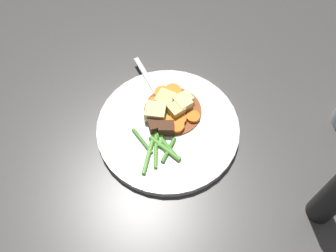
{
  "coord_description": "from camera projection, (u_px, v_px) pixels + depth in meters",
  "views": [
    {
      "loc": [
        -0.34,
        -0.09,
        0.61
      ],
      "look_at": [
        0.0,
        0.0,
        0.02
      ],
      "focal_mm": 39.53,
      "sensor_mm": 36.0,
      "label": 1
    }
  ],
  "objects": [
    {
      "name": "stew_sauce",
      "position": [
        170.0,
        110.0,
        0.7
      ],
      "size": [
        0.11,
        0.11,
        0.0
      ],
      "primitive_type": "cylinder",
      "color": "brown",
      "rests_on": "dinner_plate"
    },
    {
      "name": "potato_chunk_4",
      "position": [
        186.0,
        99.0,
        0.71
      ],
      "size": [
        0.03,
        0.03,
        0.02
      ],
      "primitive_type": "cube",
      "rotation": [
        0.0,
        0.0,
        2.4
      ],
      "color": "#EAD68C",
      "rests_on": "dinner_plate"
    },
    {
      "name": "dinner_plate",
      "position": [
        168.0,
        128.0,
        0.69
      ],
      "size": [
        0.27,
        0.27,
        0.02
      ],
      "primitive_type": "cylinder",
      "color": "white",
      "rests_on": "ground_plane"
    },
    {
      "name": "green_bean_2",
      "position": [
        166.0,
        145.0,
        0.66
      ],
      "size": [
        0.05,
        0.06,
        0.01
      ],
      "primitive_type": "cylinder",
      "rotation": [
        0.0,
        1.57,
        4.05
      ],
      "color": "#4C8E33",
      "rests_on": "dinner_plate"
    },
    {
      "name": "green_bean_3",
      "position": [
        164.0,
        128.0,
        0.68
      ],
      "size": [
        0.08,
        0.01,
        0.01
      ],
      "primitive_type": "cylinder",
      "rotation": [
        0.0,
        1.57,
        3.21
      ],
      "color": "#66AD42",
      "rests_on": "dinner_plate"
    },
    {
      "name": "green_bean_5",
      "position": [
        169.0,
        150.0,
        0.66
      ],
      "size": [
        0.05,
        0.02,
        0.01
      ],
      "primitive_type": "cylinder",
      "rotation": [
        0.0,
        1.57,
        2.97
      ],
      "color": "#4C8E33",
      "rests_on": "dinner_plate"
    },
    {
      "name": "potato_chunk_3",
      "position": [
        156.0,
        112.0,
        0.69
      ],
      "size": [
        0.04,
        0.04,
        0.03
      ],
      "primitive_type": "cube",
      "rotation": [
        0.0,
        0.0,
        3.27
      ],
      "color": "#EAD68C",
      "rests_on": "dinner_plate"
    },
    {
      "name": "pepper_mill",
      "position": [
        336.0,
        195.0,
        0.55
      ],
      "size": [
        0.04,
        0.04,
        0.16
      ],
      "primitive_type": "cylinder",
      "color": "black",
      "rests_on": "ground_plane"
    },
    {
      "name": "carrot_slice_4",
      "position": [
        178.0,
        98.0,
        0.71
      ],
      "size": [
        0.04,
        0.04,
        0.01
      ],
      "primitive_type": "cylinder",
      "rotation": [
        0.0,
        0.0,
        5.41
      ],
      "color": "orange",
      "rests_on": "dinner_plate"
    },
    {
      "name": "green_bean_4",
      "position": [
        148.0,
        155.0,
        0.65
      ],
      "size": [
        0.07,
        0.01,
        0.01
      ],
      "primitive_type": "cylinder",
      "rotation": [
        0.0,
        1.57,
        3.2
      ],
      "color": "#66AD42",
      "rests_on": "dinner_plate"
    },
    {
      "name": "meat_chunk_1",
      "position": [
        156.0,
        124.0,
        0.68
      ],
      "size": [
        0.04,
        0.04,
        0.02
      ],
      "primitive_type": "cube",
      "rotation": [
        0.0,
        0.0,
        3.67
      ],
      "color": "#4C2B19",
      "rests_on": "dinner_plate"
    },
    {
      "name": "carrot_slice_1",
      "position": [
        163.0,
        93.0,
        0.72
      ],
      "size": [
        0.04,
        0.04,
        0.01
      ],
      "primitive_type": "cylinder",
      "rotation": [
        0.0,
        0.0,
        2.68
      ],
      "color": "orange",
      "rests_on": "dinner_plate"
    },
    {
      "name": "potato_chunk_1",
      "position": [
        176.0,
        111.0,
        0.69
      ],
      "size": [
        0.04,
        0.04,
        0.03
      ],
      "primitive_type": "cube",
      "rotation": [
        0.0,
        0.0,
        2.45
      ],
      "color": "#E5CC7A",
      "rests_on": "dinner_plate"
    },
    {
      "name": "green_bean_6",
      "position": [
        165.0,
        148.0,
        0.66
      ],
      "size": [
        0.04,
        0.07,
        0.01
      ],
      "primitive_type": "cylinder",
      "rotation": [
        0.0,
        1.57,
        4.27
      ],
      "color": "#599E38",
      "rests_on": "dinner_plate"
    },
    {
      "name": "green_bean_0",
      "position": [
        142.0,
        141.0,
        0.67
      ],
      "size": [
        0.04,
        0.05,
        0.01
      ],
      "primitive_type": "cylinder",
      "rotation": [
        0.0,
        1.57,
        4.04
      ],
      "color": "#4C8E33",
      "rests_on": "dinner_plate"
    },
    {
      "name": "carrot_slice_3",
      "position": [
        167.0,
        122.0,
        0.69
      ],
      "size": [
        0.03,
        0.03,
        0.01
      ],
      "primitive_type": "cylinder",
      "rotation": [
        0.0,
        0.0,
        3.47
      ],
      "color": "orange",
      "rests_on": "dinner_plate"
    },
    {
      "name": "carrot_slice_5",
      "position": [
        178.0,
        119.0,
        0.69
      ],
      "size": [
        0.04,
        0.04,
        0.01
      ],
      "primitive_type": "cylinder",
      "rotation": [
        0.0,
        0.0,
        2.52
      ],
      "color": "orange",
      "rests_on": "dinner_plate"
    },
    {
      "name": "carrot_slice_7",
      "position": [
        177.0,
        125.0,
        0.68
      ],
      "size": [
        0.04,
        0.04,
        0.01
      ],
      "primitive_type": "cylinder",
      "rotation": [
        0.0,
        0.0,
        0.27
      ],
      "color": "orange",
      "rests_on": "dinner_plate"
    },
    {
      "name": "potato_chunk_0",
      "position": [
        183.0,
        104.0,
        0.7
      ],
      "size": [
        0.04,
        0.04,
        0.03
      ],
      "primitive_type": "cube",
      "rotation": [
        0.0,
        0.0,
        5.6
      ],
      "color": "#EAD68C",
      "rests_on": "dinner_plate"
    },
    {
      "name": "fork",
      "position": [
        155.0,
        91.0,
        0.73
      ],
      "size": [
        0.14,
        0.13,
        0.0
      ],
      "color": "silver",
      "rests_on": "dinner_plate"
    },
    {
      "name": "meat_chunk_0",
      "position": [
        167.0,
        128.0,
        0.67
      ],
      "size": [
        0.03,
        0.03,
        0.02
      ],
      "primitive_type": "cube",
      "rotation": [
        0.0,
        0.0,
        1.83
      ],
      "color": "#4C2B19",
      "rests_on": "dinner_plate"
    },
    {
      "name": "carrot_slice_0",
      "position": [
        173.0,
        92.0,
        0.72
      ],
      "size": [
        0.04,
        0.04,
        0.01
      ],
      "primitive_type": "cylinder",
      "rotation": [
        0.0,
        0.0,
        4.41
      ],
      "color": "orange",
      "rests_on": "dinner_plate"
    },
    {
      "name": "carrot_slice_2",
      "position": [
        156.0,
        105.0,
        0.71
      ],
      "size": [
        0.04,
        0.04,
        0.01
      ],
      "primitive_type": "cylinder",
      "rotation": [
        0.0,
        0.0,
        2.11
      ],
      "color": "orange",
      "rests_on": "dinner_plate"
    },
    {
      "name": "carrot_slice_6",
      "position": [
        193.0,
        117.0,
        0.69
      ],
      "size": [
        0.03,
        0.03,
        0.01
      ],
      "primitive_type": "cylinder",
      "rotation": [
        0.0,
        0.0,
        1.3
      ],
      "color": "orange",
      "rests_on": "dinner_plate"
    },
    {
      "name": "ground_plane",
      "position": [
        168.0,
        130.0,
        0.7
      ],
      "size": [
        3.0,
        3.0,
        0.0
      ],
      "primitive_type": "plane",
      "color": "#423F3D"
    },
    {
      "name": "potato_chunk_2",
      "position": [
        165.0,
        100.0,
        0.7
      ],
      "size": [
        0.04,
        0.04,
        0.02
      ],
      "primitive_type": "cube",
      "rotation": [
        0.0,
        0.0,
        2.93
      ],
      "color": "#E5CC7A",
      "rests_on": "dinner_plate"
    },
    {
      "name": "green_bean_1",
      "position": [
        156.0,
        149.0,
        0.66
      ],
      "size": [
        0.07,
        0.03,
        0.01
      ],
      "primitive_type": "cylinder",
      "rotation": [
        0.0,
        1.57,
        3.41
      ],
      "color": "#599E38",
      "rests_on": "dinner_plate"
    }
  ]
}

